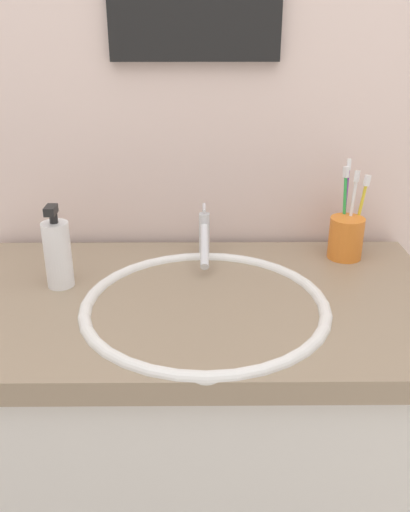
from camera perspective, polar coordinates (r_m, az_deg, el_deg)
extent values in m
cube|color=beige|center=(1.27, -1.00, 15.60)|extent=(2.18, 0.04, 2.40)
cube|color=silver|center=(1.35, -0.87, -21.83)|extent=(0.94, 0.52, 0.84)
cube|color=gray|center=(1.08, -1.02, -5.21)|extent=(0.98, 0.55, 0.04)
ellipsoid|color=white|center=(1.05, 0.01, -7.28)|extent=(0.41, 0.41, 0.08)
torus|color=white|center=(1.03, 0.01, -5.26)|extent=(0.47, 0.47, 0.02)
cylinder|color=#595B60|center=(1.07, 0.01, -9.03)|extent=(0.03, 0.03, 0.01)
cylinder|color=silver|center=(1.23, -0.08, 2.29)|extent=(0.02, 0.02, 0.10)
cylinder|color=silver|center=(1.17, -0.06, 1.19)|extent=(0.02, 0.13, 0.06)
cylinder|color=silver|center=(1.22, -0.08, 5.05)|extent=(0.01, 0.05, 0.01)
cylinder|color=orange|center=(1.26, 14.52, 1.84)|extent=(0.08, 0.08, 0.09)
cylinder|color=yellow|center=(1.27, 15.76, 3.96)|extent=(0.03, 0.02, 0.17)
cube|color=white|center=(1.25, 16.60, 7.58)|extent=(0.02, 0.01, 0.03)
cylinder|color=purple|center=(1.27, 14.41, 4.85)|extent=(0.01, 0.03, 0.20)
cube|color=white|center=(1.25, 14.82, 9.25)|extent=(0.01, 0.02, 0.03)
cylinder|color=green|center=(1.26, 14.37, 4.44)|extent=(0.02, 0.02, 0.18)
cube|color=white|center=(1.24, 14.54, 8.50)|extent=(0.01, 0.02, 0.02)
cylinder|color=white|center=(1.26, 15.01, 4.10)|extent=(0.02, 0.03, 0.18)
cube|color=white|center=(1.24, 15.61, 8.05)|extent=(0.02, 0.02, 0.03)
cylinder|color=white|center=(1.12, -15.14, 0.12)|extent=(0.05, 0.05, 0.13)
cylinder|color=black|center=(1.09, -15.57, 3.86)|extent=(0.02, 0.02, 0.02)
cube|color=black|center=(1.07, -15.84, 4.64)|extent=(0.02, 0.04, 0.02)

